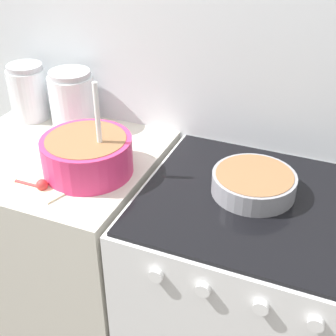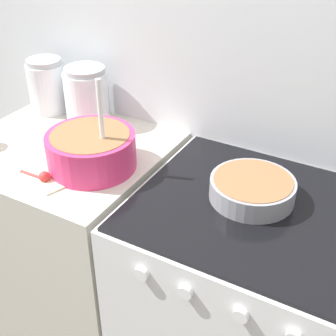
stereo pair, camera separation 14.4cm
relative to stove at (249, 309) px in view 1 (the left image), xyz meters
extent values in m
cube|color=silver|center=(-0.39, 0.34, 0.74)|extent=(4.53, 0.05, 2.40)
cube|color=beige|center=(-0.74, 0.00, 0.00)|extent=(0.71, 0.63, 0.93)
cube|color=silver|center=(0.00, 0.00, -0.01)|extent=(0.75, 0.63, 0.92)
cube|color=black|center=(0.00, 0.00, 0.46)|extent=(0.72, 0.61, 0.01)
cylinder|color=white|center=(-0.21, -0.32, 0.39)|extent=(0.04, 0.02, 0.04)
cylinder|color=white|center=(-0.08, -0.32, 0.39)|extent=(0.04, 0.02, 0.04)
cylinder|color=white|center=(0.08, -0.32, 0.39)|extent=(0.04, 0.02, 0.04)
cylinder|color=white|center=(0.21, -0.32, 0.39)|extent=(0.04, 0.02, 0.04)
cylinder|color=#E0336B|center=(-0.56, -0.05, 0.52)|extent=(0.29, 0.29, 0.12)
cylinder|color=#8C603D|center=(-0.56, -0.05, 0.55)|extent=(0.26, 0.26, 0.07)
cylinder|color=white|center=(-0.51, -0.05, 0.63)|extent=(0.02, 0.02, 0.30)
cylinder|color=gray|center=(-0.04, 0.03, 0.50)|extent=(0.25, 0.25, 0.06)
cylinder|color=#8C603D|center=(-0.04, 0.03, 0.50)|extent=(0.23, 0.23, 0.05)
cylinder|color=silver|center=(-0.98, 0.21, 0.56)|extent=(0.15, 0.15, 0.20)
cylinder|color=silver|center=(-0.98, 0.21, 0.52)|extent=(0.13, 0.13, 0.12)
cylinder|color=#B2B2B7|center=(-0.98, 0.21, 0.67)|extent=(0.13, 0.13, 0.02)
cylinder|color=silver|center=(-0.78, 0.21, 0.56)|extent=(0.17, 0.17, 0.20)
cylinder|color=white|center=(-0.78, 0.21, 0.52)|extent=(0.15, 0.15, 0.12)
cylinder|color=#B2B2B7|center=(-0.78, 0.21, 0.67)|extent=(0.15, 0.15, 0.02)
cube|color=beige|center=(-0.65, -0.13, 0.47)|extent=(0.27, 0.26, 0.01)
cylinder|color=red|center=(-0.70, -0.20, 0.47)|extent=(0.09, 0.01, 0.01)
sphere|color=red|center=(-0.64, -0.20, 0.48)|extent=(0.04, 0.04, 0.04)
camera|label=1|loc=(0.17, -1.14, 1.29)|focal=50.00mm
camera|label=2|loc=(0.30, -1.08, 1.29)|focal=50.00mm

